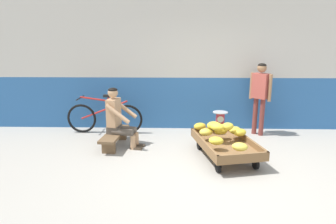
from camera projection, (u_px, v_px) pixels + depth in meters
name	position (u px, v px, depth m)	size (l,w,h in m)	color
ground_plane	(218.00, 177.00, 4.56)	(80.00, 80.00, 0.00)	#A39E93
back_wall	(205.00, 56.00, 6.76)	(16.00, 0.30, 3.30)	#2D609E
banana_cart	(226.00, 145.00, 5.22)	(1.14, 1.59, 0.36)	brown
banana_pile	(221.00, 131.00, 5.29)	(0.97, 1.39, 0.27)	yellow
low_bench	(115.00, 136.00, 5.84)	(0.41, 1.12, 0.27)	brown
vendor_seated	(118.00, 118.00, 5.73)	(0.72, 0.56, 1.14)	tan
plastic_crate	(219.00, 133.00, 6.19)	(0.36, 0.28, 0.30)	gold
weighing_scale	(220.00, 119.00, 6.12)	(0.30, 0.30, 0.29)	#28282D
bicycle_near_left	(104.00, 117.00, 6.60)	(1.66, 0.48, 0.86)	black
customer_adult	(260.00, 91.00, 6.35)	(0.38, 0.37, 1.53)	brown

